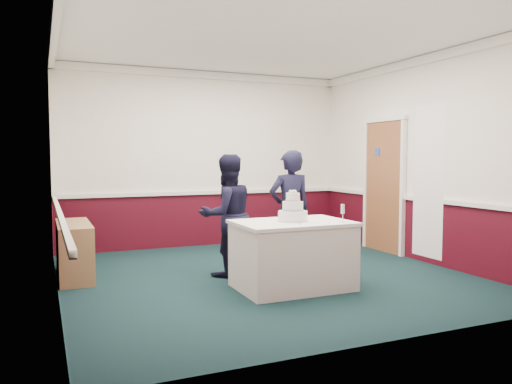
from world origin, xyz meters
name	(u,v)px	position (x,y,z in m)	size (l,w,h in m)	color
ground	(266,276)	(0.00, 0.00, 0.00)	(5.00, 5.00, 0.00)	#11282A
room_shell	(253,126)	(0.08, 0.61, 1.97)	(5.00, 5.00, 3.00)	white
sideboard	(74,250)	(-2.28, 0.89, 0.35)	(0.41, 1.20, 0.70)	#99704A
cake_table	(293,254)	(0.03, -0.67, 0.40)	(1.32, 0.92, 0.79)	white
wedding_cake	(293,212)	(0.03, -0.67, 0.90)	(0.35, 0.35, 0.36)	white
cake_knife	(299,223)	(0.00, -0.87, 0.79)	(0.01, 0.22, 0.01)	silver
champagne_flute	(343,210)	(0.53, -0.95, 0.93)	(0.05, 0.05, 0.21)	silver
person_man	(227,215)	(-0.45, 0.23, 0.79)	(0.76, 0.59, 1.57)	black
person_woman	(290,211)	(0.43, 0.17, 0.81)	(0.59, 0.39, 1.63)	black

